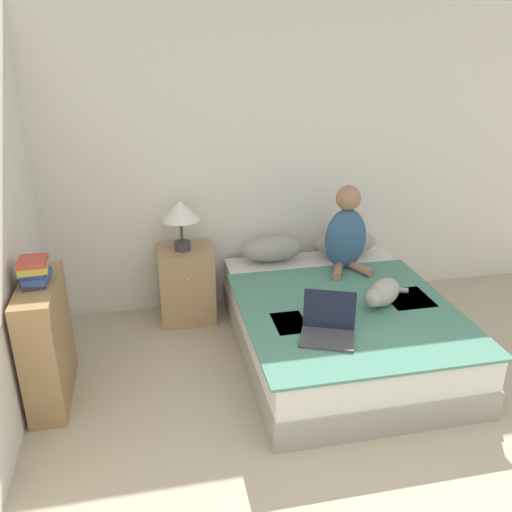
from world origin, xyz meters
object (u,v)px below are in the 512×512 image
(laptop_open, at_px, (328,328))
(book_stack_top, at_px, (34,271))
(pillow_far, at_px, (345,243))
(bookshelf, at_px, (47,342))
(table_lamp, at_px, (181,213))
(nightstand, at_px, (186,284))
(person_sitting, at_px, (346,233))
(pillow_near, at_px, (272,248))
(bed, at_px, (339,326))
(cat_tabby, at_px, (383,293))

(laptop_open, bearing_deg, book_stack_top, -169.31)
(pillow_far, relative_size, bookshelf, 0.65)
(bookshelf, bearing_deg, table_lamp, 42.84)
(nightstand, bearing_deg, person_sitting, -10.94)
(pillow_near, relative_size, person_sitting, 0.78)
(bed, height_order, book_stack_top, book_stack_top)
(cat_tabby, bearing_deg, person_sitting, -129.01)
(laptop_open, height_order, nightstand, laptop_open)
(nightstand, relative_size, bookshelf, 0.75)
(pillow_near, distance_m, cat_tabby, 1.15)
(laptop_open, xyz_separation_m, book_stack_top, (-1.82, 0.37, 0.42))
(cat_tabby, height_order, laptop_open, laptop_open)
(pillow_far, height_order, table_lamp, table_lamp)
(book_stack_top, bearing_deg, nightstand, 42.19)
(cat_tabby, distance_m, laptop_open, 0.63)
(table_lamp, height_order, bookshelf, table_lamp)
(nightstand, distance_m, book_stack_top, 1.48)
(bookshelf, bearing_deg, person_sitting, 15.75)
(person_sitting, bearing_deg, laptop_open, -115.77)
(pillow_near, height_order, bookshelf, bookshelf)
(cat_tabby, bearing_deg, table_lamp, -76.81)
(pillow_near, distance_m, table_lamp, 0.87)
(pillow_far, height_order, laptop_open, laptop_open)
(bed, height_order, table_lamp, table_lamp)
(pillow_far, xyz_separation_m, table_lamp, (-1.45, -0.03, 0.39))
(pillow_near, relative_size, pillow_far, 1.00)
(table_lamp, bearing_deg, laptop_open, -56.75)
(person_sitting, relative_size, table_lamp, 1.68)
(nightstand, bearing_deg, pillow_far, 1.51)
(pillow_far, relative_size, table_lamp, 1.31)
(bed, height_order, laptop_open, laptop_open)
(pillow_far, distance_m, book_stack_top, 2.64)
(table_lamp, relative_size, book_stack_top, 1.70)
(pillow_far, distance_m, table_lamp, 1.50)
(nightstand, relative_size, table_lamp, 1.51)
(nightstand, height_order, table_lamp, table_lamp)
(pillow_far, height_order, bookshelf, bookshelf)
(bed, relative_size, person_sitting, 2.76)
(pillow_far, relative_size, cat_tabby, 1.19)
(pillow_near, relative_size, book_stack_top, 2.22)
(pillow_near, xyz_separation_m, book_stack_top, (-1.76, -0.94, 0.37))
(nightstand, distance_m, table_lamp, 0.64)
(pillow_near, height_order, cat_tabby, pillow_near)
(person_sitting, xyz_separation_m, book_stack_top, (-2.32, -0.65, 0.16))
(bed, bearing_deg, table_lamp, 144.49)
(table_lamp, bearing_deg, bookshelf, -137.16)
(person_sitting, xyz_separation_m, laptop_open, (-0.49, -1.02, -0.26))
(nightstand, height_order, book_stack_top, book_stack_top)
(pillow_near, bearing_deg, bookshelf, -151.71)
(bed, height_order, cat_tabby, cat_tabby)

